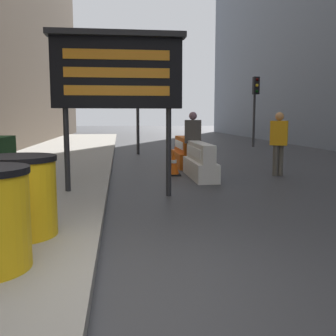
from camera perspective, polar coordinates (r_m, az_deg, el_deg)
ground_plane at (r=3.51m, az=-10.94°, el=-18.02°), size 120.00×120.00×0.00m
barrel_drum_middle at (r=4.81m, az=-20.74°, el=-3.79°), size 0.86×0.86×0.92m
message_board at (r=7.35m, az=-7.38°, el=13.54°), size 2.46×0.36×3.00m
jersey_barrier_white at (r=9.71m, az=4.66°, el=0.83°), size 0.51×2.11×0.87m
jersey_barrier_orange_far at (r=11.87m, az=2.51°, el=2.11°), size 0.61×1.80×0.89m
traffic_cone_near at (r=13.74m, az=1.09°, el=2.37°), size 0.32×0.32×0.57m
traffic_cone_mid at (r=10.05m, az=0.81°, el=0.64°), size 0.35×0.35×0.63m
traffic_cone_far at (r=14.67m, az=3.82°, el=2.88°), size 0.38×0.38×0.67m
traffic_light_near_curb at (r=15.70m, az=-4.43°, el=11.33°), size 0.28×0.44×3.51m
traffic_light_far_side at (r=20.01m, az=12.56°, el=10.14°), size 0.28×0.44×3.42m
pedestrian_worker at (r=10.36m, az=15.78°, el=4.15°), size 0.49×0.42×1.61m
pedestrian_passerby at (r=10.68m, az=3.62°, el=4.56°), size 0.45×0.29×1.63m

